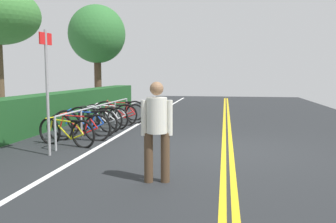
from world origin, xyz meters
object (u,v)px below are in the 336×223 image
at_px(bicycle_6, 120,113).
at_px(sign_post_near, 47,82).
at_px(bicycle_3, 94,119).
at_px(pedestrian, 157,126).
at_px(bicycle_0, 66,132).
at_px(bicycle_1, 79,127).
at_px(tree_far_right, 97,35).
at_px(bicycle_2, 85,123).
at_px(bicycle_4, 103,118).
at_px(bicycle_7, 120,111).
at_px(bicycle_5, 110,115).
at_px(bike_rack, 100,111).

relative_size(bicycle_6, sign_post_near, 0.69).
distance_m(bicycle_3, pedestrian, 5.26).
height_order(bicycle_0, bicycle_3, bicycle_3).
bearing_deg(bicycle_1, tree_far_right, 17.17).
bearing_deg(bicycle_2, tree_far_right, 17.89).
bearing_deg(bicycle_4, bicycle_6, -7.93).
height_order(bicycle_0, bicycle_1, bicycle_1).
xyz_separation_m(bicycle_0, bicycle_7, (4.60, 0.08, 0.03)).
distance_m(bicycle_1, bicycle_5, 2.61).
xyz_separation_m(bicycle_0, sign_post_near, (-1.00, -0.09, 1.21)).
height_order(bike_rack, bicycle_4, bike_rack).
relative_size(bicycle_3, bicycle_5, 0.97).
bearing_deg(bike_rack, bicycle_3, 162.50).
relative_size(bicycle_7, pedestrian, 1.13).
bearing_deg(bicycle_7, bike_rack, -177.54).
bearing_deg(bicycle_3, bike_rack, -17.50).
bearing_deg(bicycle_3, bicycle_5, -2.59).
distance_m(pedestrian, tree_far_right, 13.21).
bearing_deg(bicycle_0, pedestrian, -132.46).
bearing_deg(bicycle_1, bike_rack, 0.52).
bearing_deg(bicycle_4, pedestrian, -152.10).
bearing_deg(pedestrian, bicycle_6, 21.56).
bearing_deg(bicycle_4, tree_far_right, 21.34).
bearing_deg(bicycle_5, tree_far_right, 23.47).
bearing_deg(sign_post_near, tree_far_right, 14.87).
height_order(bicycle_1, bicycle_4, same).
bearing_deg(tree_far_right, bicycle_4, -158.66).
distance_m(bicycle_0, tree_far_right, 10.27).
height_order(bicycle_5, bicycle_7, bicycle_5).
height_order(bike_rack, pedestrian, pedestrian).
distance_m(bicycle_5, bicycle_7, 1.33).
bearing_deg(bicycle_7, bicycle_4, -178.86).
relative_size(bicycle_0, bicycle_5, 0.92).
xyz_separation_m(bike_rack, bicycle_0, (-2.30, 0.01, -0.26)).
xyz_separation_m(bicycle_4, bicycle_7, (1.93, 0.04, 0.02)).
bearing_deg(bike_rack, bicycle_7, 2.46).
bearing_deg(tree_far_right, pedestrian, -155.73).
bearing_deg(bicycle_1, bicycle_5, 0.97).
bearing_deg(bike_rack, pedestrian, -150.83).
height_order(bicycle_4, bicycle_5, bicycle_5).
bearing_deg(bicycle_6, bicycle_7, 18.59).
relative_size(bicycle_3, bicycle_6, 0.97).
bearing_deg(sign_post_near, bicycle_6, -0.47).
distance_m(bike_rack, pedestrian, 5.43).
distance_m(bicycle_0, pedestrian, 3.65).
height_order(bicycle_1, tree_far_right, tree_far_right).
bearing_deg(bicycle_0, bike_rack, -0.36).
xyz_separation_m(bike_rack, bicycle_5, (0.97, 0.03, -0.22)).
relative_size(bicycle_2, bicycle_5, 0.96).
distance_m(bicycle_1, bicycle_7, 3.94).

